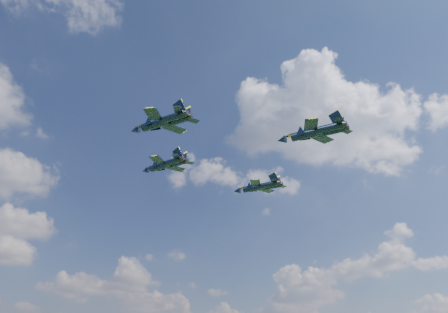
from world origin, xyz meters
TOP-DOWN VIEW (x-y plane):
  - jet_lead at (-10.69, 23.68)m, footprint 11.27×15.38m
  - jet_left at (-24.14, 1.46)m, footprint 10.82×14.96m
  - jet_right at (12.21, 14.96)m, footprint 10.45×14.41m
  - jet_slot at (3.82, -11.61)m, footprint 11.57×15.94m

SIDE VIEW (x-z plane):
  - jet_right at x=12.21m, z-range 55.60..59.03m
  - jet_left at x=-24.14m, z-range 56.72..60.28m
  - jet_slot at x=3.82m, z-range 57.65..61.45m
  - jet_lead at x=-10.69m, z-range 58.76..62.38m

